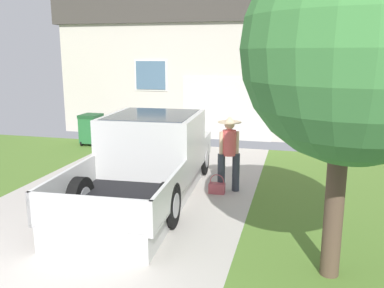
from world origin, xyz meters
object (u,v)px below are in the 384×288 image
Objects in this scene: house_with_garage at (215,63)px; wheeled_trash_bin at (91,128)px; pickup_truck at (151,158)px; person_with_hat at (229,151)px; handbag at (217,187)px; front_yard_tree at (359,54)px.

house_with_garage is 6.11m from wheeled_trash_bin.
house_with_garage is 10.93× the size of wheeled_trash_bin.
pickup_truck is 1.71m from person_with_hat.
pickup_truck is 1.57m from handbag.
handbag is 0.04× the size of house_with_garage.
house_with_garage is 2.52× the size of front_yard_tree.
front_yard_tree is at bearing -53.32° from handbag.
pickup_truck is at bearing -170.26° from handbag.
person_with_hat is 6.29m from wheeled_trash_bin.
pickup_truck is 5.34m from wheeled_trash_bin.
house_with_garage is 12.30m from front_yard_tree.
front_yard_tree reaches higher than person_with_hat.
house_with_garage is (-1.77, 8.54, 2.44)m from handbag.
front_yard_tree is (3.70, -2.82, 2.23)m from pickup_truck.
house_with_garage reaches higher than pickup_truck.
pickup_truck reaches higher than handbag.
handbag is at bearing -78.31° from house_with_garage.
wheeled_trash_bin is (-5.19, 3.53, -0.36)m from person_with_hat.
front_yard_tree is at bearing -43.18° from wheeled_trash_bin.
wheeled_trash_bin is (-3.55, 3.99, -0.21)m from pickup_truck.
pickup_truck is 12.58× the size of handbag.
person_with_hat is 0.84m from handbag.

